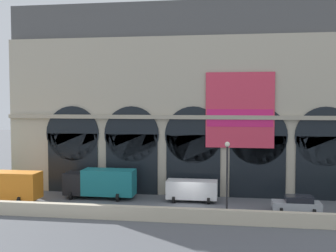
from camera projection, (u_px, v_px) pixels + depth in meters
ground_plane at (188, 207)px, 40.93m from camera, size 200.00×200.00×0.00m
quay_parapet_wall at (182, 215)px, 35.81m from camera, size 90.00×0.70×1.22m
station_building at (195, 101)px, 47.47m from camera, size 42.56×4.91×21.31m
box_truck_west at (5, 185)px, 43.07m from camera, size 7.50×2.91×3.12m
box_truck_midwest at (101, 183)px, 44.54m from camera, size 7.50×2.91×3.12m
van_center at (192, 190)px, 43.18m from camera, size 5.20×2.48×2.20m
car_mideast at (297, 204)px, 38.97m from camera, size 4.40×2.22×1.55m
street_lamp_quayside at (227, 171)px, 35.81m from camera, size 0.44×0.44×6.90m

